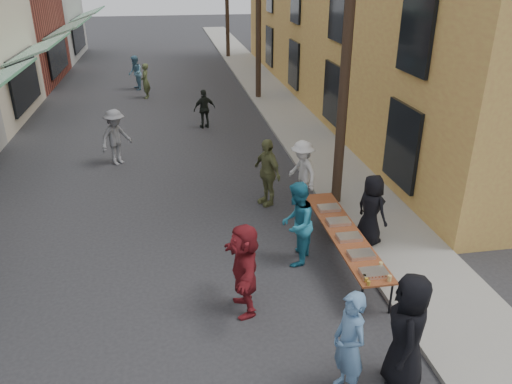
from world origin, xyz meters
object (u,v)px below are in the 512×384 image
object	(u,v)px
serving_table	(344,233)
guest_front_c	(297,224)
guest_front_a	(408,332)
catering_tray_sausage	(374,273)
utility_pole_mid	(258,1)
server	(371,209)
utility_pole_near	(348,34)

from	to	relation	value
serving_table	guest_front_c	xyz separation A→B (m)	(-1.02, 0.18, 0.23)
guest_front_a	catering_tray_sausage	bearing A→B (deg)	-165.86
utility_pole_mid	serving_table	distance (m)	15.34
utility_pole_mid	catering_tray_sausage	xyz separation A→B (m)	(-0.79, -16.49, -3.71)
utility_pole_mid	guest_front_a	bearing A→B (deg)	-93.22
catering_tray_sausage	server	distance (m)	2.39
serving_table	catering_tray_sausage	bearing A→B (deg)	-90.00
serving_table	server	xyz separation A→B (m)	(0.84, 0.59, 0.22)
utility_pole_near	server	size ratio (longest dim) A/B	5.41
utility_pole_near	server	distance (m)	4.22
utility_pole_mid	catering_tray_sausage	bearing A→B (deg)	-92.74
utility_pole_near	guest_front_a	bearing A→B (deg)	-99.23
guest_front_a	guest_front_c	size ratio (longest dim) A/B	1.04
guest_front_a	serving_table	bearing A→B (deg)	-162.37
utility_pole_mid	guest_front_a	world-z (taller)	utility_pole_mid
guest_front_c	server	xyz separation A→B (m)	(1.86, 0.41, -0.02)
serving_table	server	bearing A→B (deg)	35.03
serving_table	server	world-z (taller)	server
utility_pole_near	serving_table	distance (m)	4.80
utility_pole_mid	server	world-z (taller)	utility_pole_mid
catering_tray_sausage	server	bearing A→B (deg)	69.46
utility_pole_near	catering_tray_sausage	size ratio (longest dim) A/B	18.00
guest_front_a	server	distance (m)	4.25
catering_tray_sausage	guest_front_a	size ratio (longest dim) A/B	0.25
utility_pole_mid	guest_front_c	bearing A→B (deg)	-97.03
utility_pole_near	serving_table	size ratio (longest dim) A/B	2.25
catering_tray_sausage	guest_front_a	xyz separation A→B (m)	(-0.25, -1.87, 0.20)
catering_tray_sausage	server	size ratio (longest dim) A/B	0.30
utility_pole_mid	server	bearing A→B (deg)	-89.80
utility_pole_mid	guest_front_a	distance (m)	18.72
catering_tray_sausage	guest_front_c	bearing A→B (deg)	119.19
utility_pole_near	serving_table	xyz separation A→B (m)	(-0.79, -2.84, -3.79)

